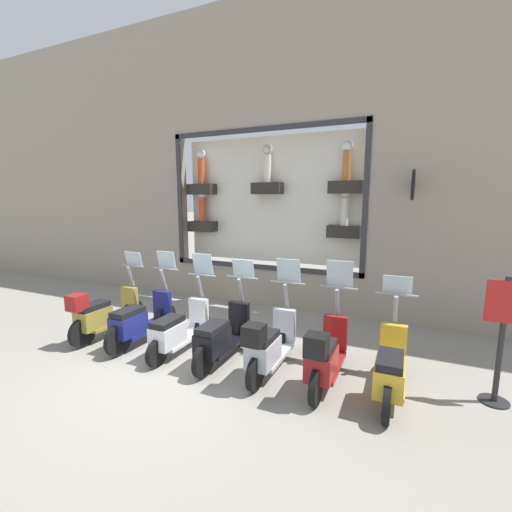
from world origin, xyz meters
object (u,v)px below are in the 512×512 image
Objects in this scene: scooter_yellow_0 at (390,369)px; scooter_silver_2 at (269,345)px; scooter_white_4 at (178,329)px; shop_sign_post at (502,336)px; scooter_olive_6 at (103,314)px; scooter_navy_5 at (140,321)px; scooter_black_3 at (221,336)px; scooter_red_1 at (325,355)px.

scooter_silver_2 reaches higher than scooter_yellow_0.
scooter_white_4 is at bearing 89.98° from scooter_yellow_0.
scooter_yellow_0 is 1.05× the size of shop_sign_post.
scooter_silver_2 reaches higher than scooter_olive_6.
scooter_yellow_0 is 4.32m from scooter_navy_5.
scooter_black_3 is at bearing -88.71° from scooter_olive_6.
scooter_black_3 is at bearing 89.90° from scooter_yellow_0.
scooter_olive_6 is at bearing 94.53° from shop_sign_post.
scooter_yellow_0 is 1.73m from scooter_silver_2.
scooter_yellow_0 is at bearing -86.39° from scooter_red_1.
shop_sign_post reaches higher than scooter_yellow_0.
scooter_silver_2 is 1.00× the size of scooter_olive_6.
scooter_olive_6 is at bearing 94.12° from scooter_navy_5.
scooter_silver_2 is at bearing -91.45° from scooter_navy_5.
scooter_red_1 is 2.25m from shop_sign_post.
scooter_red_1 is at bearing -91.96° from scooter_black_3.
scooter_white_4 is at bearing -90.51° from scooter_navy_5.
scooter_navy_5 reaches higher than scooter_yellow_0.
scooter_navy_5 is at bearing 94.59° from shop_sign_post.
scooter_red_1 reaches higher than scooter_olive_6.
scooter_navy_5 is (0.06, 3.45, -0.03)m from scooter_red_1.
scooter_yellow_0 is 0.99× the size of scooter_navy_5.
scooter_black_3 reaches higher than scooter_olive_6.
scooter_silver_2 is at bearing 99.72° from shop_sign_post.
scooter_white_4 reaches higher than scooter_black_3.
scooter_white_4 is 0.99× the size of scooter_navy_5.
shop_sign_post is at bearing -83.32° from scooter_black_3.
scooter_red_1 is at bearing -91.05° from scooter_navy_5.
scooter_yellow_0 is at bearing -90.02° from scooter_white_4.
scooter_white_4 is (0.00, 3.45, -0.00)m from scooter_yellow_0.
scooter_white_4 is (0.06, 1.73, -0.06)m from scooter_silver_2.
scooter_olive_6 is (-0.05, 1.73, 0.06)m from scooter_white_4.
scooter_olive_6 is at bearing 90.59° from scooter_yellow_0.
scooter_navy_5 is at bearing 89.87° from scooter_black_3.
scooter_red_1 is at bearing 93.61° from scooter_yellow_0.
scooter_olive_6 is at bearing 89.94° from scooter_silver_2.
scooter_red_1 reaches higher than scooter_navy_5.
scooter_yellow_0 is at bearing -90.12° from scooter_navy_5.
scooter_navy_5 is (0.01, 0.86, 0.03)m from scooter_white_4.
scooter_black_3 is 2.59m from scooter_olive_6.
scooter_red_1 reaches higher than scooter_black_3.
scooter_red_1 is 1.00× the size of scooter_black_3.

